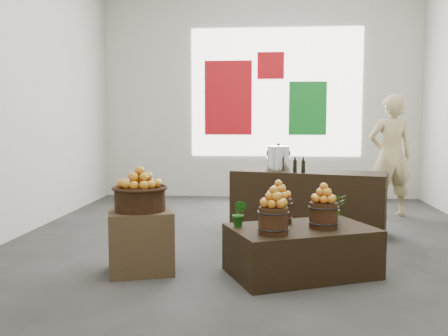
# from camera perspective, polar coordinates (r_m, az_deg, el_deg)

# --- Properties ---
(ground) EXTENTS (7.00, 7.00, 0.00)m
(ground) POSITION_cam_1_polar(r_m,az_deg,el_deg) (6.25, 3.42, -8.25)
(ground) COLOR #3E3E3B
(ground) RESTS_ON ground
(back_wall) EXTENTS (6.00, 0.04, 4.00)m
(back_wall) POSITION_cam_1_polar(r_m,az_deg,el_deg) (9.58, 4.12, 8.60)
(back_wall) COLOR beige
(back_wall) RESTS_ON ground
(back_opening) EXTENTS (3.20, 0.02, 2.40)m
(back_opening) POSITION_cam_1_polar(r_m,az_deg,el_deg) (9.56, 5.94, 8.59)
(back_opening) COLOR white
(back_opening) RESTS_ON back_wall
(deco_red_left) EXTENTS (0.90, 0.04, 1.40)m
(deco_red_left) POSITION_cam_1_polar(r_m,az_deg,el_deg) (9.57, 0.48, 8.01)
(deco_red_left) COLOR #B20D15
(deco_red_left) RESTS_ON back_wall
(deco_green_right) EXTENTS (0.70, 0.04, 1.00)m
(deco_green_right) POSITION_cam_1_polar(r_m,az_deg,el_deg) (9.56, 9.54, 6.74)
(deco_green_right) COLOR #117221
(deco_green_right) RESTS_ON back_wall
(deco_red_upper) EXTENTS (0.50, 0.04, 0.50)m
(deco_red_upper) POSITION_cam_1_polar(r_m,az_deg,el_deg) (9.59, 5.36, 11.58)
(deco_red_upper) COLOR #B20D15
(deco_red_upper) RESTS_ON back_wall
(crate) EXTENTS (0.73, 0.66, 0.61)m
(crate) POSITION_cam_1_polar(r_m,az_deg,el_deg) (4.98, -9.50, -8.29)
(crate) COLOR #4F3E25
(crate) RESTS_ON ground
(wicker_basket) EXTENTS (0.49, 0.49, 0.22)m
(wicker_basket) POSITION_cam_1_polar(r_m,az_deg,el_deg) (4.89, -9.57, -3.55)
(wicker_basket) COLOR black
(wicker_basket) RESTS_ON crate
(apples_in_basket) EXTENTS (0.38, 0.38, 0.20)m
(apples_in_basket) POSITION_cam_1_polar(r_m,az_deg,el_deg) (4.87, -9.61, -1.08)
(apples_in_basket) COLOR #92040E
(apples_in_basket) RESTS_ON wicker_basket
(display_table) EXTENTS (1.55, 1.29, 0.46)m
(display_table) POSITION_cam_1_polar(r_m,az_deg,el_deg) (4.92, 8.82, -9.32)
(display_table) COLOR black
(display_table) RESTS_ON ground
(apple_bucket_front_left) EXTENTS (0.27, 0.27, 0.25)m
(apple_bucket_front_left) POSITION_cam_1_polar(r_m,az_deg,el_deg) (4.52, 5.65, -6.01)
(apple_bucket_front_left) COLOR #381C0F
(apple_bucket_front_left) RESTS_ON display_table
(apples_in_bucket_front_left) EXTENTS (0.20, 0.20, 0.18)m
(apples_in_bucket_front_left) POSITION_cam_1_polar(r_m,az_deg,el_deg) (4.48, 5.67, -3.34)
(apples_in_bucket_front_left) COLOR #92040E
(apples_in_bucket_front_left) RESTS_ON apple_bucket_front_left
(apple_bucket_front_right) EXTENTS (0.27, 0.27, 0.25)m
(apple_bucket_front_right) POSITION_cam_1_polar(r_m,az_deg,el_deg) (4.84, 11.29, -5.32)
(apple_bucket_front_right) COLOR #381C0F
(apple_bucket_front_right) RESTS_ON display_table
(apples_in_bucket_front_right) EXTENTS (0.20, 0.20, 0.18)m
(apples_in_bucket_front_right) POSITION_cam_1_polar(r_m,az_deg,el_deg) (4.80, 11.34, -2.82)
(apples_in_bucket_front_right) COLOR #92040E
(apples_in_bucket_front_right) RESTS_ON apple_bucket_front_right
(apple_bucket_rear) EXTENTS (0.27, 0.27, 0.25)m
(apple_bucket_rear) POSITION_cam_1_polar(r_m,az_deg,el_deg) (5.00, 6.22, -4.88)
(apple_bucket_rear) COLOR #381C0F
(apple_bucket_rear) RESTS_ON display_table
(apples_in_bucket_rear) EXTENTS (0.20, 0.20, 0.18)m
(apples_in_bucket_rear) POSITION_cam_1_polar(r_m,az_deg,el_deg) (4.97, 6.24, -2.46)
(apples_in_bucket_rear) COLOR #92040E
(apples_in_bucket_rear) RESTS_ON apple_bucket_rear
(herb_garnish_right) EXTENTS (0.30, 0.28, 0.27)m
(herb_garnish_right) POSITION_cam_1_polar(r_m,az_deg,el_deg) (5.22, 12.36, -4.41)
(herb_garnish_right) COLOR #185712
(herb_garnish_right) RESTS_ON display_table
(herb_garnish_left) EXTENTS (0.18, 0.16, 0.26)m
(herb_garnish_left) POSITION_cam_1_polar(r_m,az_deg,el_deg) (4.80, 1.77, -5.22)
(herb_garnish_left) COLOR #185712
(herb_garnish_left) RESTS_ON display_table
(counter) EXTENTS (2.08, 1.13, 0.81)m
(counter) POSITION_cam_1_polar(r_m,az_deg,el_deg) (6.72, 9.54, -3.81)
(counter) COLOR black
(counter) RESTS_ON ground
(stock_pot_left) EXTENTS (0.31, 0.31, 0.31)m
(stock_pot_left) POSITION_cam_1_polar(r_m,az_deg,el_deg) (6.73, 6.23, 1.05)
(stock_pot_left) COLOR silver
(stock_pot_left) RESTS_ON counter
(oil_cruets) EXTENTS (0.15, 0.09, 0.23)m
(oil_cruets) POSITION_cam_1_polar(r_m,az_deg,el_deg) (6.46, 9.28, 0.45)
(oil_cruets) COLOR black
(oil_cruets) RESTS_ON counter
(shopper) EXTENTS (0.74, 0.54, 1.87)m
(shopper) POSITION_cam_1_polar(r_m,az_deg,el_deg) (8.04, 18.49, 1.32)
(shopper) COLOR tan
(shopper) RESTS_ON ground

